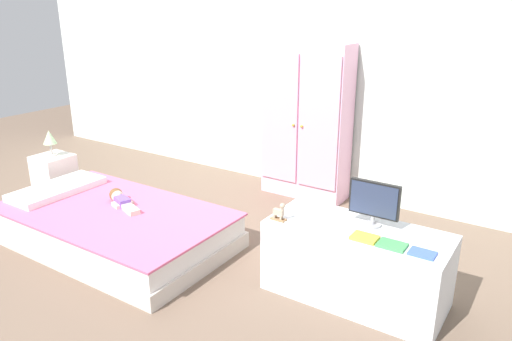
{
  "coord_description": "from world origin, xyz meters",
  "views": [
    {
      "loc": [
        2.18,
        -2.29,
        1.65
      ],
      "look_at": [
        0.44,
        0.35,
        0.56
      ],
      "focal_mm": 34.29,
      "sensor_mm": 36.0,
      "label": 1
    }
  ],
  "objects_px": {
    "tv_stand": "(356,263)",
    "table_lamp": "(50,138)",
    "doll": "(120,199)",
    "nightstand": "(55,178)",
    "book_green": "(392,245)",
    "wardrobe": "(306,122)",
    "bed": "(115,227)",
    "book_blue": "(423,253)",
    "tv_monitor": "(374,201)",
    "book_yellow": "(365,237)",
    "rocking_horse_toy": "(280,212)"
  },
  "relations": [
    {
      "from": "tv_stand",
      "to": "table_lamp",
      "type": "bearing_deg",
      "value": -179.58
    },
    {
      "from": "wardrobe",
      "to": "book_yellow",
      "type": "relative_size",
      "value": 9.66
    },
    {
      "from": "tv_stand",
      "to": "tv_monitor",
      "type": "distance_m",
      "value": 0.38
    },
    {
      "from": "tv_monitor",
      "to": "book_green",
      "type": "bearing_deg",
      "value": -45.49
    },
    {
      "from": "rocking_horse_toy",
      "to": "wardrobe",
      "type": "bearing_deg",
      "value": 112.32
    },
    {
      "from": "book_green",
      "to": "tv_monitor",
      "type": "bearing_deg",
      "value": 134.51
    },
    {
      "from": "doll",
      "to": "book_green",
      "type": "height_order",
      "value": "book_green"
    },
    {
      "from": "tv_monitor",
      "to": "book_blue",
      "type": "height_order",
      "value": "tv_monitor"
    },
    {
      "from": "table_lamp",
      "to": "book_yellow",
      "type": "height_order",
      "value": "table_lamp"
    },
    {
      "from": "nightstand",
      "to": "book_green",
      "type": "bearing_deg",
      "value": -1.57
    },
    {
      "from": "book_yellow",
      "to": "book_blue",
      "type": "distance_m",
      "value": 0.31
    },
    {
      "from": "bed",
      "to": "wardrobe",
      "type": "bearing_deg",
      "value": 66.53
    },
    {
      "from": "bed",
      "to": "book_yellow",
      "type": "distance_m",
      "value": 1.82
    },
    {
      "from": "wardrobe",
      "to": "tv_monitor",
      "type": "xyz_separation_m",
      "value": [
        1.07,
        -1.2,
        -0.08
      ]
    },
    {
      "from": "wardrobe",
      "to": "book_yellow",
      "type": "distance_m",
      "value": 1.78
    },
    {
      "from": "bed",
      "to": "book_blue",
      "type": "relative_size",
      "value": 12.74
    },
    {
      "from": "bed",
      "to": "book_yellow",
      "type": "height_order",
      "value": "book_yellow"
    },
    {
      "from": "tv_monitor",
      "to": "doll",
      "type": "bearing_deg",
      "value": -171.4
    },
    {
      "from": "wardrobe",
      "to": "book_green",
      "type": "height_order",
      "value": "wardrobe"
    },
    {
      "from": "rocking_horse_toy",
      "to": "book_blue",
      "type": "distance_m",
      "value": 0.81
    },
    {
      "from": "nightstand",
      "to": "tv_monitor",
      "type": "height_order",
      "value": "tv_monitor"
    },
    {
      "from": "tv_stand",
      "to": "book_green",
      "type": "distance_m",
      "value": 0.34
    },
    {
      "from": "wardrobe",
      "to": "nightstand",
      "type": "bearing_deg",
      "value": -143.57
    },
    {
      "from": "wardrobe",
      "to": "book_blue",
      "type": "height_order",
      "value": "wardrobe"
    },
    {
      "from": "tv_stand",
      "to": "bed",
      "type": "bearing_deg",
      "value": -169.91
    },
    {
      "from": "bed",
      "to": "doll",
      "type": "bearing_deg",
      "value": 113.38
    },
    {
      "from": "wardrobe",
      "to": "book_green",
      "type": "bearing_deg",
      "value": -48.06
    },
    {
      "from": "book_green",
      "to": "wardrobe",
      "type": "bearing_deg",
      "value": 131.94
    },
    {
      "from": "bed",
      "to": "tv_stand",
      "type": "height_order",
      "value": "tv_stand"
    },
    {
      "from": "doll",
      "to": "nightstand",
      "type": "xyz_separation_m",
      "value": [
        -1.03,
        0.17,
        -0.09
      ]
    },
    {
      "from": "nightstand",
      "to": "rocking_horse_toy",
      "type": "height_order",
      "value": "rocking_horse_toy"
    },
    {
      "from": "bed",
      "to": "tv_monitor",
      "type": "height_order",
      "value": "tv_monitor"
    },
    {
      "from": "nightstand",
      "to": "rocking_horse_toy",
      "type": "xyz_separation_m",
      "value": [
        2.35,
        -0.13,
        0.29
      ]
    },
    {
      "from": "wardrobe",
      "to": "tv_stand",
      "type": "bearing_deg",
      "value": -51.59
    },
    {
      "from": "bed",
      "to": "tv_stand",
      "type": "bearing_deg",
      "value": 10.09
    },
    {
      "from": "nightstand",
      "to": "table_lamp",
      "type": "bearing_deg",
      "value": -90.0
    },
    {
      "from": "book_yellow",
      "to": "tv_monitor",
      "type": "bearing_deg",
      "value": 98.23
    },
    {
      "from": "wardrobe",
      "to": "book_green",
      "type": "distance_m",
      "value": 1.87
    },
    {
      "from": "tv_stand",
      "to": "rocking_horse_toy",
      "type": "bearing_deg",
      "value": -160.36
    },
    {
      "from": "doll",
      "to": "tv_monitor",
      "type": "relative_size",
      "value": 1.33
    },
    {
      "from": "tv_stand",
      "to": "book_blue",
      "type": "relative_size",
      "value": 7.83
    },
    {
      "from": "tv_monitor",
      "to": "table_lamp",
      "type": "bearing_deg",
      "value": -178.02
    },
    {
      "from": "tv_stand",
      "to": "book_yellow",
      "type": "relative_size",
      "value": 7.34
    },
    {
      "from": "wardrobe",
      "to": "book_blue",
      "type": "xyz_separation_m",
      "value": [
        1.4,
        -1.38,
        -0.22
      ]
    },
    {
      "from": "wardrobe",
      "to": "tv_monitor",
      "type": "bearing_deg",
      "value": -48.46
    },
    {
      "from": "nightstand",
      "to": "tv_stand",
      "type": "relative_size",
      "value": 0.39
    },
    {
      "from": "doll",
      "to": "book_green",
      "type": "distance_m",
      "value": 1.98
    },
    {
      "from": "rocking_horse_toy",
      "to": "book_blue",
      "type": "height_order",
      "value": "rocking_horse_toy"
    },
    {
      "from": "wardrobe",
      "to": "bed",
      "type": "bearing_deg",
      "value": -113.47
    },
    {
      "from": "table_lamp",
      "to": "book_yellow",
      "type": "xyz_separation_m",
      "value": [
        2.85,
        -0.08,
        -0.1
      ]
    }
  ]
}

